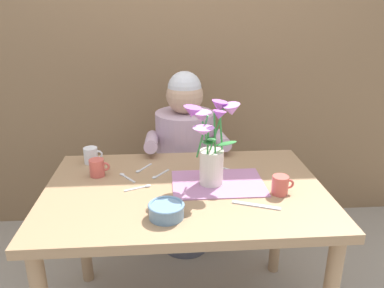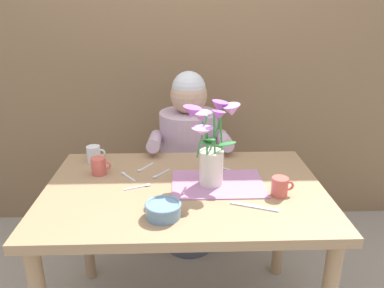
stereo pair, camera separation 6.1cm
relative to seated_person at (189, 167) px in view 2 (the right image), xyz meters
name	(u,v)px [view 2 (the right image)]	position (x,y,z in m)	size (l,w,h in m)	color
wood_panel_backdrop	(181,42)	(-0.04, 0.43, 0.69)	(4.00, 0.10, 2.50)	brown
dining_table	(184,207)	(-0.04, -0.62, 0.08)	(1.20, 0.80, 0.74)	#9E7A56
seated_person	(189,167)	(0.00, 0.00, 0.00)	(0.45, 0.47, 1.14)	#4C4C56
striped_placemat	(218,184)	(0.11, -0.59, 0.18)	(0.40, 0.28, 0.01)	#B275A3
flower_vase	(211,144)	(0.08, -0.59, 0.37)	(0.27, 0.24, 0.37)	silver
ceramic_bowl	(163,209)	(-0.12, -0.85, 0.21)	(0.14, 0.14, 0.06)	#6689A8
dinner_knife	(254,207)	(0.23, -0.79, 0.18)	(0.19, 0.02, 0.01)	silver
coffee_cup	(99,166)	(-0.43, -0.47, 0.22)	(0.09, 0.07, 0.08)	#CC564C
tea_cup	(280,187)	(0.36, -0.70, 0.22)	(0.09, 0.07, 0.08)	#CC564C
ceramic_mug	(94,154)	(-0.48, -0.32, 0.22)	(0.09, 0.07, 0.08)	silver
spoon_0	(143,169)	(-0.23, -0.42, 0.18)	(0.08, 0.11, 0.01)	silver
spoon_1	(126,175)	(-0.30, -0.49, 0.18)	(0.08, 0.10, 0.01)	silver
spoon_2	(142,186)	(-0.22, -0.61, 0.18)	(0.12, 0.06, 0.01)	silver
spoon_3	(159,175)	(-0.15, -0.49, 0.18)	(0.09, 0.10, 0.01)	silver
spoon_4	(216,166)	(0.12, -0.40, 0.18)	(0.10, 0.09, 0.01)	silver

